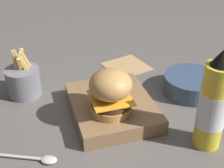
# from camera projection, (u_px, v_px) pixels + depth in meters

# --- Properties ---
(ground_plane) EXTENTS (6.00, 6.00, 0.00)m
(ground_plane) POSITION_uv_depth(u_px,v_px,m) (118.00, 106.00, 0.84)
(ground_plane) COLOR #5B5651
(serving_board) EXTENTS (0.24, 0.20, 0.04)m
(serving_board) POSITION_uv_depth(u_px,v_px,m) (112.00, 107.00, 0.80)
(serving_board) COLOR olive
(serving_board) RESTS_ON ground_plane
(burger) EXTENTS (0.10, 0.10, 0.11)m
(burger) POSITION_uv_depth(u_px,v_px,m) (111.00, 92.00, 0.73)
(burger) COLOR tan
(burger) RESTS_ON serving_board
(ketchup_bottle) EXTENTS (0.06, 0.06, 0.24)m
(ketchup_bottle) POSITION_uv_depth(u_px,v_px,m) (213.00, 105.00, 0.66)
(ketchup_bottle) COLOR yellow
(ketchup_bottle) RESTS_ON ground_plane
(fries_basket) EXTENTS (0.09, 0.09, 0.14)m
(fries_basket) POSITION_uv_depth(u_px,v_px,m) (23.00, 81.00, 0.87)
(fries_basket) COLOR slate
(fries_basket) RESTS_ON ground_plane
(side_bowl) EXTENTS (0.16, 0.16, 0.05)m
(side_bowl) POSITION_uv_depth(u_px,v_px,m) (192.00, 84.00, 0.88)
(side_bowl) COLOR #384C66
(side_bowl) RESTS_ON ground_plane
(spoon) EXTENTS (0.09, 0.16, 0.01)m
(spoon) POSITION_uv_depth(u_px,v_px,m) (32.00, 158.00, 0.66)
(spoon) COLOR silver
(spoon) RESTS_ON ground_plane
(parchment_square) EXTENTS (0.16, 0.16, 0.00)m
(parchment_square) POSITION_uv_depth(u_px,v_px,m) (127.00, 66.00, 1.03)
(parchment_square) COLOR tan
(parchment_square) RESTS_ON ground_plane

